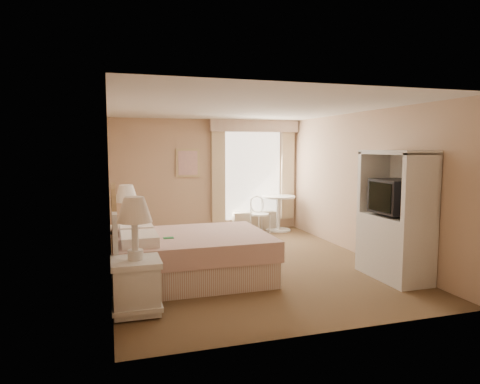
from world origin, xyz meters
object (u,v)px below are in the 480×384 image
object	(u,v)px
bed	(183,254)
round_table	(278,207)
nightstand_far	(127,235)
cafe_chair	(259,211)
nightstand_near	(136,271)
armoire	(395,226)

from	to	relation	value
bed	round_table	distance (m)	3.98
nightstand_far	round_table	size ratio (longest dim) A/B	1.59
bed	round_table	xyz separation A→B (m)	(2.66, 2.95, 0.17)
cafe_chair	nightstand_far	bearing A→B (deg)	-164.77
bed	nightstand_near	size ratio (longest dim) A/B	1.65
nightstand_far	round_table	world-z (taller)	nightstand_far
round_table	cafe_chair	size ratio (longest dim) A/B	0.98
nightstand_far	nightstand_near	bearing A→B (deg)	-90.00
bed	nightstand_near	xyz separation A→B (m)	(-0.72, -1.11, 0.13)
nightstand_far	round_table	xyz separation A→B (m)	(3.39, 1.85, 0.05)
cafe_chair	round_table	bearing A→B (deg)	-10.68
bed	nightstand_near	distance (m)	1.33
cafe_chair	armoire	bearing A→B (deg)	-95.20
round_table	armoire	xyz separation A→B (m)	(0.26, -3.77, 0.23)
nightstand_far	cafe_chair	bearing A→B (deg)	31.75
nightstand_near	nightstand_far	xyz separation A→B (m)	(0.00, 2.21, -0.02)
nightstand_near	cafe_chair	bearing A→B (deg)	54.08
armoire	cafe_chair	bearing A→B (deg)	101.32
round_table	armoire	size ratio (longest dim) A/B	0.43
round_table	armoire	world-z (taller)	armoire
bed	nightstand_far	distance (m)	1.32
bed	cafe_chair	xyz separation A→B (m)	(2.18, 2.90, 0.11)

